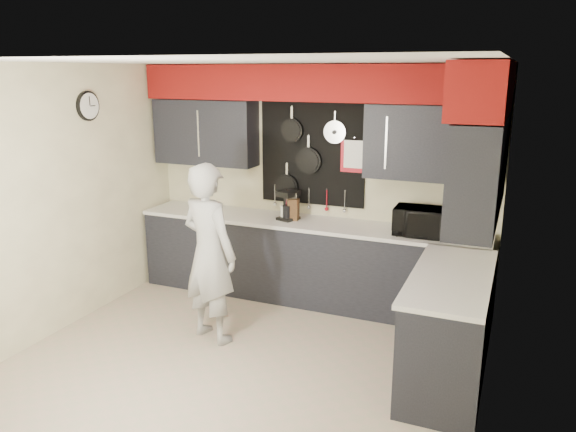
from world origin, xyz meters
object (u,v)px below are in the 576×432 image
at_px(knife_block, 294,209).
at_px(utensil_crock, 286,212).
at_px(coffee_maker, 289,204).
at_px(person, 209,253).
at_px(microwave, 420,221).

relative_size(knife_block, utensil_crock, 1.58).
height_order(coffee_maker, person, person).
distance_m(knife_block, coffee_maker, 0.08).
xyz_separation_m(knife_block, utensil_crock, (-0.10, 0.00, -0.04)).
height_order(knife_block, coffee_maker, coffee_maker).
xyz_separation_m(knife_block, coffee_maker, (-0.06, 0.02, 0.05)).
bearing_deg(utensil_crock, microwave, -1.94).
distance_m(knife_block, person, 1.29).
relative_size(microwave, person, 0.30).
bearing_deg(knife_block, coffee_maker, 154.52).
height_order(utensil_crock, person, person).
relative_size(microwave, coffee_maker, 1.57).
bearing_deg(coffee_maker, utensil_crock, -131.52).
bearing_deg(utensil_crock, coffee_maker, 29.92).
relative_size(coffee_maker, person, 0.19).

